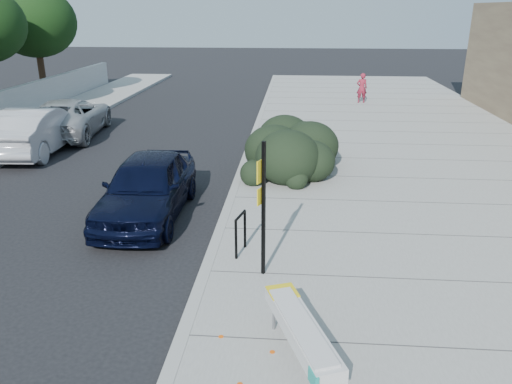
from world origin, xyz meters
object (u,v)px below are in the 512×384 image
at_px(bench, 301,330).
at_px(pedestrian, 362,88).
at_px(bike_rack, 241,230).
at_px(suv_silver, 69,117).
at_px(wagon_silver, 37,130).
at_px(sedan_navy, 147,187).
at_px(sign_post, 263,201).

relative_size(bench, pedestrian, 1.40).
distance_m(bike_rack, suv_silver, 12.99).
bearing_deg(bike_rack, suv_silver, 142.19).
height_order(bench, bike_rack, bike_rack).
bearing_deg(wagon_silver, bike_rack, 133.71).
xyz_separation_m(bench, pedestrian, (3.31, 21.14, 0.27)).
xyz_separation_m(wagon_silver, suv_silver, (0.00, 2.57, -0.07)).
bearing_deg(pedestrian, sedan_navy, 61.81).
bearing_deg(sign_post, pedestrian, 102.59).
xyz_separation_m(bench, sign_post, (-0.70, 2.45, 0.95)).
distance_m(bike_rack, pedestrian, 18.45).
height_order(sedan_navy, pedestrian, pedestrian).
relative_size(bench, sedan_navy, 0.48).
relative_size(sedan_navy, suv_silver, 0.84).
bearing_deg(suv_silver, sign_post, 121.32).
bearing_deg(bench, suv_silver, 104.63).
bearing_deg(suv_silver, wagon_silver, 83.19).
bearing_deg(bench, sedan_navy, 104.64).
distance_m(bike_rack, wagon_silver, 11.09).
height_order(sign_post, suv_silver, sign_post).
bearing_deg(bench, sign_post, 85.90).
xyz_separation_m(bench, wagon_silver, (-9.30, 10.84, 0.16)).
bearing_deg(sedan_navy, bench, -55.77).
bearing_deg(bike_rack, bench, -56.11).
relative_size(sedan_navy, wagon_silver, 0.91).
height_order(sedan_navy, suv_silver, sedan_navy).
relative_size(sign_post, sedan_navy, 0.57).
xyz_separation_m(sign_post, pedestrian, (4.02, 18.69, -0.69)).
relative_size(sign_post, suv_silver, 0.48).
bearing_deg(pedestrian, bike_rack, 71.69).
distance_m(sedan_navy, suv_silver, 9.78).
height_order(bike_rack, wagon_silver, wagon_silver).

